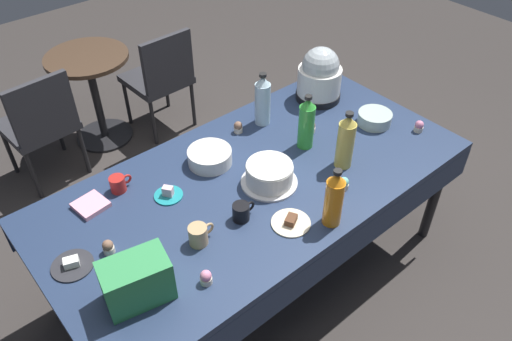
{
  "coord_description": "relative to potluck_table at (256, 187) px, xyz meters",
  "views": [
    {
      "loc": [
        -1.23,
        -1.45,
        2.43
      ],
      "look_at": [
        0.0,
        0.0,
        0.8
      ],
      "focal_mm": 35.23,
      "sensor_mm": 36.0,
      "label": 1
    }
  ],
  "objects": [
    {
      "name": "potluck_table",
      "position": [
        0.0,
        0.0,
        0.0
      ],
      "size": [
        2.2,
        1.1,
        0.75
      ],
      "color": "navy",
      "rests_on": "ground"
    },
    {
      "name": "coffee_mug_black",
      "position": [
        -0.23,
        -0.17,
        0.1
      ],
      "size": [
        0.12,
        0.08,
        0.08
      ],
      "color": "black",
      "rests_on": "potluck_table"
    },
    {
      "name": "soda_bottle_ginger_ale",
      "position": [
        0.41,
        -0.21,
        0.21
      ],
      "size": [
        0.09,
        0.09,
        0.32
      ],
      "color": "gold",
      "rests_on": "potluck_table"
    },
    {
      "name": "cupcake_cocoa",
      "position": [
        -0.57,
        -0.36,
        0.09
      ],
      "size": [
        0.05,
        0.05,
        0.07
      ],
      "color": "beige",
      "rests_on": "potluck_table"
    },
    {
      "name": "paper_napkin_stack",
      "position": [
        -0.73,
        0.35,
        0.07
      ],
      "size": [
        0.16,
        0.16,
        0.02
      ],
      "primitive_type": "cube",
      "rotation": [
        0.0,
        0.0,
        0.13
      ],
      "color": "pink",
      "rests_on": "potluck_table"
    },
    {
      "name": "round_cafe_table",
      "position": [
        -0.05,
        1.82,
        -0.19
      ],
      "size": [
        0.6,
        0.6,
        0.72
      ],
      "color": "#473323",
      "rests_on": "ground"
    },
    {
      "name": "maroon_chair_right",
      "position": [
        0.4,
        1.6,
        -0.2
      ],
      "size": [
        0.46,
        0.46,
        0.85
      ],
      "color": "#333338",
      "rests_on": "ground"
    },
    {
      "name": "cupcake_mint",
      "position": [
        0.18,
        0.37,
        0.09
      ],
      "size": [
        0.05,
        0.05,
        0.07
      ],
      "color": "beige",
      "rests_on": "potluck_table"
    },
    {
      "name": "coffee_mug_tan",
      "position": [
        -0.47,
        -0.16,
        0.11
      ],
      "size": [
        0.13,
        0.08,
        0.09
      ],
      "color": "tan",
      "rests_on": "potluck_table"
    },
    {
      "name": "soda_bottle_water",
      "position": [
        0.34,
        0.35,
        0.21
      ],
      "size": [
        0.09,
        0.09,
        0.32
      ],
      "color": "silver",
      "rests_on": "potluck_table"
    },
    {
      "name": "dessert_plate_cream",
      "position": [
        -0.08,
        -0.34,
        0.07
      ],
      "size": [
        0.18,
        0.18,
        0.04
      ],
      "color": "beige",
      "rests_on": "potluck_table"
    },
    {
      "name": "soda_bottle_orange_juice",
      "position": [
        0.07,
        -0.45,
        0.21
      ],
      "size": [
        0.09,
        0.09,
        0.31
      ],
      "color": "orange",
      "rests_on": "potluck_table"
    },
    {
      "name": "soda_carton",
      "position": [
        -0.81,
        -0.24,
        0.16
      ],
      "size": [
        0.29,
        0.21,
        0.2
      ],
      "primitive_type": "cube",
      "rotation": [
        0.0,
        0.0,
        -0.21
      ],
      "color": "#338C4C",
      "rests_on": "potluck_table"
    },
    {
      "name": "ground",
      "position": [
        0.0,
        0.0,
        -0.69
      ],
      "size": [
        9.0,
        9.0,
        0.0
      ],
      "primitive_type": "plane",
      "color": "#383330"
    },
    {
      "name": "glass_salad_bowl",
      "position": [
        0.83,
        -0.08,
        0.1
      ],
      "size": [
        0.19,
        0.19,
        0.07
      ],
      "primitive_type": "cylinder",
      "color": "#B2C6BC",
      "rests_on": "potluck_table"
    },
    {
      "name": "frosted_layer_cake",
      "position": [
        0.02,
        -0.07,
        0.12
      ],
      "size": [
        0.28,
        0.28,
        0.12
      ],
      "color": "silver",
      "rests_on": "potluck_table"
    },
    {
      "name": "cupcake_vanilla",
      "position": [
        0.28,
        -0.34,
        0.09
      ],
      "size": [
        0.05,
        0.05,
        0.07
      ],
      "color": "beige",
      "rests_on": "potluck_table"
    },
    {
      "name": "cupcake_rose",
      "position": [
        0.96,
        -0.29,
        0.09
      ],
      "size": [
        0.05,
        0.05,
        0.07
      ],
      "color": "beige",
      "rests_on": "potluck_table"
    },
    {
      "name": "dessert_plate_charcoal",
      "position": [
        -0.95,
        0.07,
        0.07
      ],
      "size": [
        0.18,
        0.18,
        0.04
      ],
      "color": "#2D2D33",
      "rests_on": "potluck_table"
    },
    {
      "name": "slow_cooker",
      "position": [
        0.77,
        0.32,
        0.22
      ],
      "size": [
        0.27,
        0.27,
        0.34
      ],
      "color": "black",
      "rests_on": "potluck_table"
    },
    {
      "name": "soda_bottle_lime_soda",
      "position": [
        0.38,
        0.03,
        0.21
      ],
      "size": [
        0.09,
        0.09,
        0.32
      ],
      "color": "green",
      "rests_on": "potluck_table"
    },
    {
      "name": "maroon_chair_left",
      "position": [
        -0.54,
        1.6,
        -0.2
      ],
      "size": [
        0.47,
        0.47,
        0.85
      ],
      "color": "#333338",
      "rests_on": "ground"
    },
    {
      "name": "cupcake_lemon",
      "position": [
        -0.8,
        0.04,
        0.09
      ],
      "size": [
        0.05,
        0.05,
        0.07
      ],
      "color": "beige",
      "rests_on": "potluck_table"
    },
    {
      "name": "cupcake_berry",
      "position": [
        0.49,
        0.1,
        0.09
      ],
      "size": [
        0.05,
        0.05,
        0.07
      ],
      "color": "beige",
      "rests_on": "potluck_table"
    },
    {
      "name": "ceramic_snack_bowl",
      "position": [
        -0.1,
        0.25,
        0.1
      ],
      "size": [
        0.23,
        0.23,
        0.08
      ],
      "primitive_type": "cylinder",
      "color": "silver",
      "rests_on": "potluck_table"
    },
    {
      "name": "coffee_mug_red",
      "position": [
        -0.57,
        0.37,
        0.1
      ],
      "size": [
        0.11,
        0.08,
        0.08
      ],
      "color": "#B2231E",
      "rests_on": "potluck_table"
    },
    {
      "name": "dessert_plate_teal",
      "position": [
        -0.41,
        0.17,
        0.08
      ],
      "size": [
        0.14,
        0.14,
        0.06
      ],
      "color": "teal",
      "rests_on": "potluck_table"
    }
  ]
}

